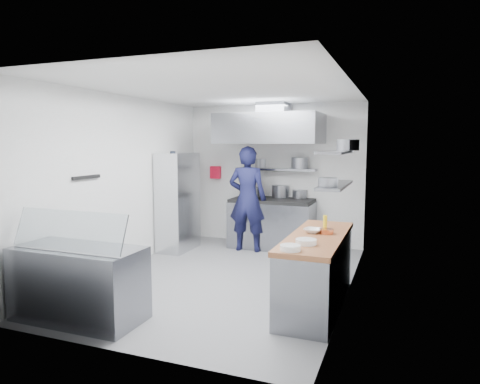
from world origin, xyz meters
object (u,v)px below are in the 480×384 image
at_px(chef, 248,199).
at_px(display_case, 79,284).
at_px(gas_range, 272,225).
at_px(wire_rack, 178,202).

distance_m(chef, display_case, 3.81).
height_order(gas_range, display_case, gas_range).
bearing_deg(display_case, wire_rack, 99.11).
bearing_deg(display_case, gas_range, 74.98).
xyz_separation_m(chef, wire_rack, (-1.26, -0.39, -0.07)).
xyz_separation_m(chef, display_case, (-0.73, -3.70, -0.57)).
xyz_separation_m(gas_range, chef, (-0.37, -0.40, 0.54)).
bearing_deg(display_case, chef, 78.77).
height_order(chef, wire_rack, chef).
distance_m(gas_range, display_case, 4.25).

